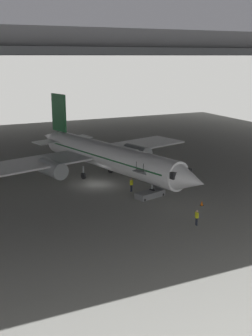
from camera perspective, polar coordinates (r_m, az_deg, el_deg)
ground_plane at (r=54.57m, az=-3.95°, el=-2.23°), size 110.00×110.00×0.00m
hangar_structure at (r=65.18m, az=-8.87°, el=16.20°), size 121.00×99.00×18.32m
airplane_main at (r=55.98m, az=-2.88°, el=1.75°), size 32.89×33.39×10.71m
boarding_stairs at (r=49.40m, az=3.27°, el=-3.21°), size 4.27×2.40×4.50m
crew_worker_near_nose at (r=41.81m, az=9.68°, el=-6.62°), size 0.25×0.55×1.59m
crew_worker_by_stairs at (r=51.22m, az=0.75°, el=-2.22°), size 0.51×0.35×1.69m
traffic_cone_orange at (r=47.49m, az=10.37°, el=-4.75°), size 0.36×0.36×0.60m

